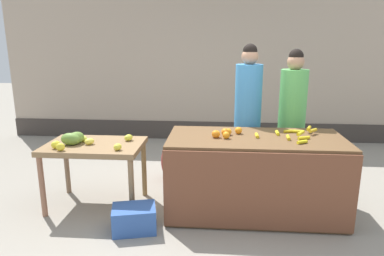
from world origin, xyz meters
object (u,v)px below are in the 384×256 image
vendor_woman_blue_shirt (247,118)px  vendor_woman_green_shirt (291,121)px  produce_crate (134,219)px  produce_sack (173,161)px

vendor_woman_blue_shirt → vendor_woman_green_shirt: bearing=0.6°
vendor_woman_blue_shirt → produce_crate: (-1.22, -1.23, -0.82)m
produce_crate → produce_sack: (0.23, 1.38, 0.15)m
vendor_woman_green_shirt → produce_crate: vendor_woman_green_shirt is taller
produce_crate → produce_sack: 1.40m
produce_sack → vendor_woman_blue_shirt: bearing=-8.2°
vendor_woman_green_shirt → vendor_woman_blue_shirt: bearing=-179.4°
vendor_woman_blue_shirt → produce_crate: vendor_woman_blue_shirt is taller
vendor_woman_blue_shirt → vendor_woman_green_shirt: size_ratio=1.03×
vendor_woman_blue_shirt → produce_sack: (-0.99, 0.14, -0.67)m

